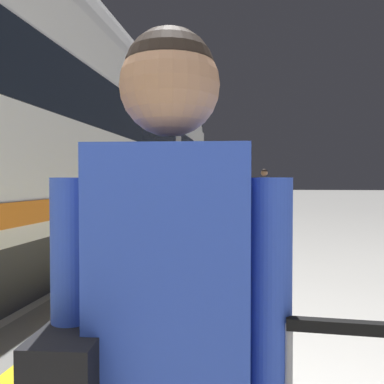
# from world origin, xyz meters

# --- Properties ---
(safety_line_strip) EXTENTS (0.36, 80.00, 0.01)m
(safety_line_strip) POSITION_xyz_m (-0.97, 10.00, 0.00)
(safety_line_strip) COLOR yellow
(safety_line_strip) RESTS_ON ground
(tactile_edge_band) EXTENTS (0.69, 80.00, 0.01)m
(tactile_edge_band) POSITION_xyz_m (-1.34, 10.00, 0.00)
(tactile_edge_band) COLOR slate
(tactile_edge_band) RESTS_ON ground
(high_speed_train) EXTENTS (2.94, 27.91, 4.97)m
(high_speed_train) POSITION_xyz_m (-3.15, 6.93, 2.50)
(high_speed_train) COLOR #38383D
(high_speed_train) RESTS_ON ground
(traveller_foreground) EXTENTS (0.53, 0.29, 1.65)m
(traveller_foreground) POSITION_xyz_m (0.34, 0.72, 0.95)
(traveller_foreground) COLOR brown
(traveller_foreground) RESTS_ON ground
(passenger_near) EXTENTS (0.53, 0.34, 1.71)m
(passenger_near) POSITION_xyz_m (0.96, 13.06, 1.02)
(passenger_near) COLOR #383842
(passenger_near) RESTS_ON ground
(duffel_bag_near) EXTENTS (0.44, 0.26, 0.36)m
(duffel_bag_near) POSITION_xyz_m (0.64, 12.95, 0.15)
(duffel_bag_near) COLOR black
(duffel_bag_near) RESTS_ON ground
(passenger_mid) EXTENTS (0.48, 0.25, 1.56)m
(passenger_mid) POSITION_xyz_m (0.08, 16.28, 0.91)
(passenger_mid) COLOR black
(passenger_mid) RESTS_ON ground
(duffel_bag_mid) EXTENTS (0.44, 0.26, 0.36)m
(duffel_bag_mid) POSITION_xyz_m (-0.24, 16.11, 0.15)
(duffel_bag_mid) COLOR brown
(duffel_bag_mid) RESTS_ON ground
(passenger_far) EXTENTS (0.49, 0.35, 1.59)m
(passenger_far) POSITION_xyz_m (0.23, 21.95, 0.95)
(passenger_far) COLOR brown
(passenger_far) RESTS_ON ground
(duffel_bag_far) EXTENTS (0.44, 0.26, 0.36)m
(duffel_bag_far) POSITION_xyz_m (-0.09, 21.85, 0.15)
(duffel_bag_far) COLOR black
(duffel_bag_far) RESTS_ON ground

